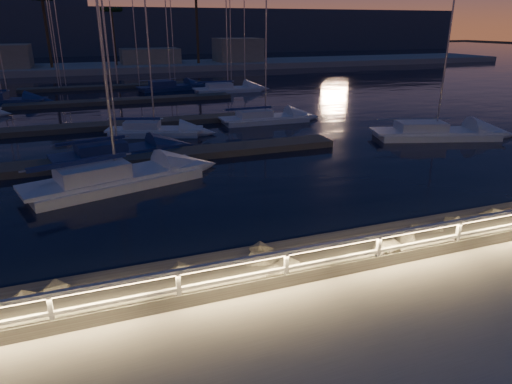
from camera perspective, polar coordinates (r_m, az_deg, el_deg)
ground at (r=12.75m, az=-0.46°, el=-12.26°), size 400.00×400.00×0.00m
harbor_water at (r=42.23m, az=-15.26°, el=8.84°), size 400.00×440.00×0.60m
guard_rail at (r=12.33m, az=-0.78°, el=-9.28°), size 44.11×0.12×1.06m
riprap at (r=13.58m, az=-25.99°, el=-13.27°), size 40.89×3.01×1.37m
floating_docks at (r=43.38m, az=-15.51°, el=9.87°), size 22.00×36.00×0.40m
far_shore at (r=84.50m, az=-18.58°, el=14.75°), size 160.00×14.00×5.20m
palm_left at (r=82.30m, az=-25.14°, el=20.74°), size 3.00×3.00×11.20m
palm_center at (r=83.33m, az=-17.67°, el=20.66°), size 3.00×3.00×9.70m
distant_hills at (r=145.00m, az=-29.10°, el=16.98°), size 230.00×37.50×18.00m
sailboat_b at (r=23.13m, az=-17.59°, el=1.70°), size 9.01×4.86×14.81m
sailboat_c at (r=28.19m, az=-17.28°, el=4.83°), size 7.77×3.74×12.71m
sailboat_d at (r=34.25m, az=21.20°, el=7.03°), size 9.12×5.04×14.88m
sailboat_f at (r=33.56m, az=-12.84°, el=7.59°), size 6.93×3.90×11.40m
sailboat_g at (r=37.16m, az=0.89°, el=9.28°), size 7.41×2.35×12.50m
sailboat_j at (r=52.09m, az=-29.31°, el=9.96°), size 8.23×3.98×13.52m
sailboat_k at (r=57.39m, az=-10.84°, el=12.83°), size 8.18×3.81×13.39m
sailboat_l at (r=54.80m, az=-3.77°, el=12.78°), size 8.10×2.61×13.58m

